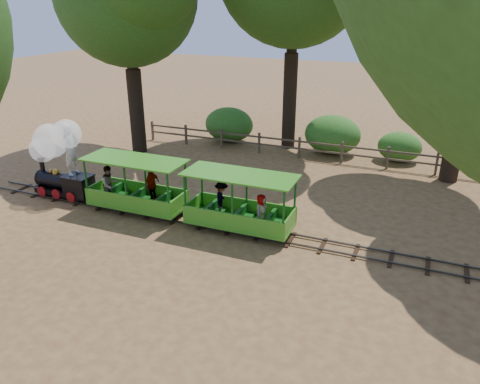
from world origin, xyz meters
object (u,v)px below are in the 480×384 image
at_px(locomotive, 57,153).
at_px(carriage_front, 134,190).
at_px(fence, 320,148).
at_px(carriage_rear, 238,209).

relative_size(locomotive, carriage_front, 0.86).
xyz_separation_m(carriage_front, fence, (4.66, 8.04, -0.24)).
height_order(carriage_front, carriage_rear, same).
distance_m(locomotive, fence, 11.28).
xyz_separation_m(carriage_front, carriage_rear, (3.89, 0.05, -0.04)).
bearing_deg(carriage_front, locomotive, 177.98).
height_order(locomotive, carriage_front, locomotive).
bearing_deg(locomotive, carriage_rear, -0.51).
relative_size(carriage_front, carriage_rear, 1.00).
bearing_deg(fence, carriage_front, -120.11).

